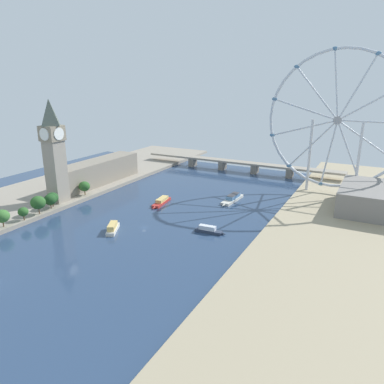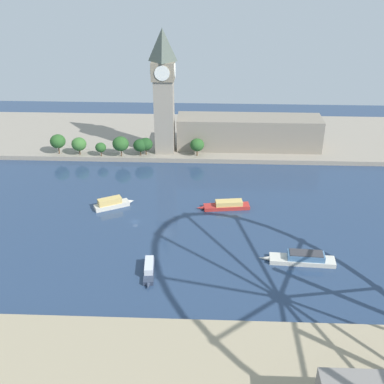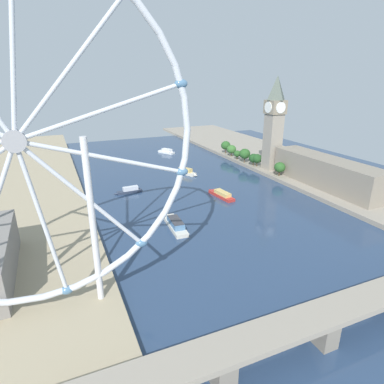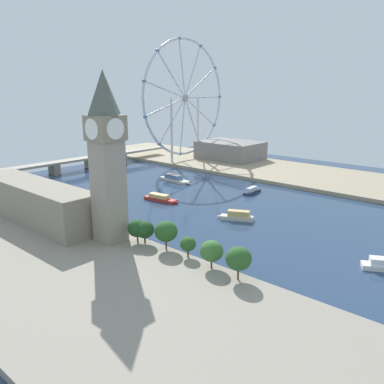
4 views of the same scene
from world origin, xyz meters
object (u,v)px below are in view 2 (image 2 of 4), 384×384
clock_tower (164,91)px  tour_boat_2 (302,258)px  tour_boat_4 (149,269)px  tour_boat_1 (112,203)px  parliament_block (249,132)px  tour_boat_0 (226,205)px

clock_tower → tour_boat_2: clock_tower is taller
tour_boat_2 → tour_boat_4: size_ratio=1.60×
tour_boat_1 → parliament_block: bearing=18.8°
clock_tower → tour_boat_0: 93.06m
clock_tower → tour_boat_4: 138.43m
tour_boat_1 → tour_boat_4: (58.02, 27.48, -0.49)m
clock_tower → tour_boat_1: 87.95m
tour_boat_0 → tour_boat_2: size_ratio=0.85×
tour_boat_4 → tour_boat_0: bearing=144.9°
parliament_block → tour_boat_2: size_ratio=2.79×
clock_tower → tour_boat_0: size_ratio=2.73×
parliament_block → tour_boat_1: 115.34m
tour_boat_1 → tour_boat_4: 64.20m
tour_boat_4 → clock_tower: bearing=177.8°
parliament_block → tour_boat_1: parliament_block is taller
tour_boat_0 → tour_boat_2: bearing=117.3°
clock_tower → tour_boat_4: (131.51, 4.51, -42.98)m
parliament_block → tour_boat_4: size_ratio=4.47×
clock_tower → tour_boat_4: clock_tower is taller
clock_tower → tour_boat_2: 147.88m
tour_boat_2 → tour_boat_4: (10.67, -69.23, -0.22)m
tour_boat_0 → tour_boat_2: tour_boat_2 is taller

